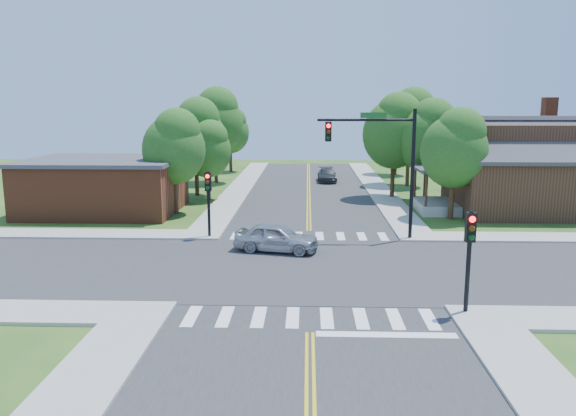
{
  "coord_description": "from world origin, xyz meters",
  "views": [
    {
      "loc": [
        -0.11,
        -24.94,
        7.49
      ],
      "look_at": [
        -1.1,
        3.28,
        2.2
      ],
      "focal_mm": 35.0,
      "sensor_mm": 36.0,
      "label": 1
    }
  ],
  "objects_px": {
    "signal_pole_nw": "(208,192)",
    "house_ne": "(528,164)",
    "car_silver": "(276,238)",
    "signal_pole_se": "(470,243)",
    "signal_mast_ne": "(382,153)",
    "car_dgrey": "(327,176)"
  },
  "relations": [
    {
      "from": "signal_pole_se",
      "to": "car_dgrey",
      "type": "xyz_separation_m",
      "value": [
        -3.82,
        34.45,
        -2.04
      ]
    },
    {
      "from": "signal_pole_se",
      "to": "car_dgrey",
      "type": "relative_size",
      "value": 0.88
    },
    {
      "from": "signal_pole_se",
      "to": "house_ne",
      "type": "height_order",
      "value": "house_ne"
    },
    {
      "from": "signal_mast_ne",
      "to": "signal_pole_se",
      "type": "bearing_deg",
      "value": -81.44
    },
    {
      "from": "signal_pole_se",
      "to": "car_dgrey",
      "type": "distance_m",
      "value": 34.72
    },
    {
      "from": "car_silver",
      "to": "car_dgrey",
      "type": "xyz_separation_m",
      "value": [
        3.44,
        26.04,
        -0.11
      ]
    },
    {
      "from": "house_ne",
      "to": "car_dgrey",
      "type": "xyz_separation_m",
      "value": [
        -13.33,
        14.6,
        -2.7
      ]
    },
    {
      "from": "signal_pole_se",
      "to": "car_silver",
      "type": "relative_size",
      "value": 0.83
    },
    {
      "from": "house_ne",
      "to": "car_silver",
      "type": "relative_size",
      "value": 2.86
    },
    {
      "from": "signal_pole_nw",
      "to": "car_silver",
      "type": "bearing_deg",
      "value": -35.32
    },
    {
      "from": "car_silver",
      "to": "signal_pole_se",
      "type": "bearing_deg",
      "value": -126.61
    },
    {
      "from": "signal_mast_ne",
      "to": "house_ne",
      "type": "distance_m",
      "value": 14.23
    },
    {
      "from": "signal_pole_nw",
      "to": "car_dgrey",
      "type": "distance_m",
      "value": 24.48
    },
    {
      "from": "signal_pole_se",
      "to": "signal_mast_ne",
      "type": "bearing_deg",
      "value": 98.56
    },
    {
      "from": "car_silver",
      "to": "house_ne",
      "type": "bearing_deg",
      "value": -43.12
    },
    {
      "from": "signal_pole_se",
      "to": "house_ne",
      "type": "bearing_deg",
      "value": 64.42
    },
    {
      "from": "signal_pole_nw",
      "to": "house_ne",
      "type": "relative_size",
      "value": 0.29
    },
    {
      "from": "signal_pole_nw",
      "to": "house_ne",
      "type": "distance_m",
      "value": 22.45
    },
    {
      "from": "signal_mast_ne",
      "to": "car_silver",
      "type": "bearing_deg",
      "value": -153.35
    },
    {
      "from": "signal_pole_nw",
      "to": "car_silver",
      "type": "xyz_separation_m",
      "value": [
        3.93,
        -2.79,
        -1.93
      ]
    },
    {
      "from": "house_ne",
      "to": "car_dgrey",
      "type": "bearing_deg",
      "value": 132.41
    },
    {
      "from": "signal_pole_se",
      "to": "signal_pole_nw",
      "type": "relative_size",
      "value": 1.0
    }
  ]
}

